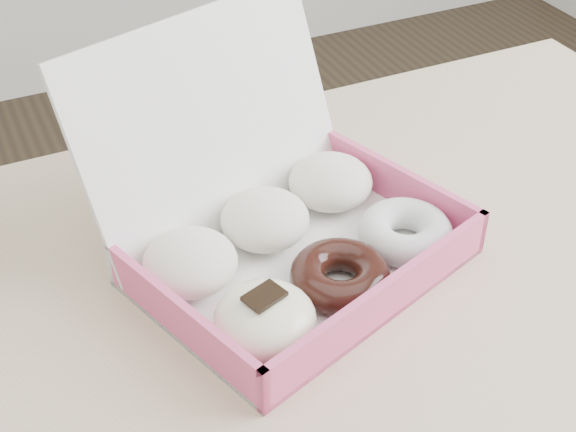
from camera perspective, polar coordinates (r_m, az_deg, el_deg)
name	(u,v)px	position (r m, az deg, el deg)	size (l,w,h in m)	color
table	(335,362)	(0.86, 3.35, -10.30)	(1.20, 0.80, 0.75)	tan
donut_box	(286,233)	(0.83, -0.15, -1.23)	(0.40, 0.39, 0.23)	white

